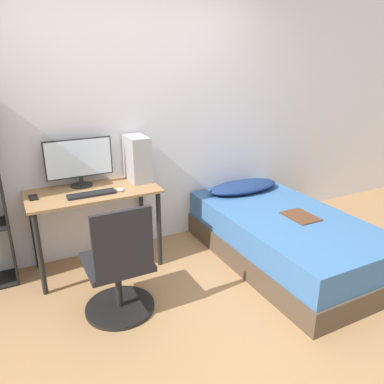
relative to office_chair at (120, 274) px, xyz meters
The scene contains 12 objects.
ground_plane 0.77m from the office_chair, 38.78° to the right, with size 14.00×14.00×0.00m, color #9E754C.
wall_back 1.51m from the office_chair, 63.64° to the left, with size 8.00×0.05×2.50m.
desk 0.83m from the office_chair, 88.63° to the left, with size 1.13×0.57×0.76m.
office_chair is the anchor object (origin of this frame).
bed 1.65m from the office_chair, ahead, with size 1.09×1.96×0.47m.
pillow 1.84m from the office_chair, 25.90° to the left, with size 0.83×0.36×0.11m.
magazine 1.73m from the office_chair, ahead, with size 0.24×0.32×0.01m.
monitor 1.15m from the office_chair, 92.56° to the left, with size 0.59×0.20×0.43m.
keyboard 0.78m from the office_chair, 91.61° to the left, with size 0.40×0.11×0.02m.
pc_tower 1.18m from the office_chair, 61.55° to the left, with size 0.18×0.32×0.42m.
mouse 0.82m from the office_chair, 70.49° to the left, with size 0.06×0.09×0.02m.
phone 1.02m from the office_chair, 120.02° to the left, with size 0.07×0.14×0.01m.
Camera 1 is at (-1.15, -1.95, 1.87)m, focal length 35.00 mm.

